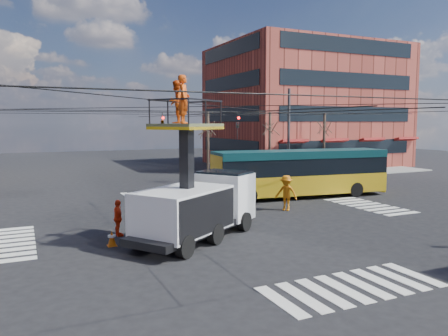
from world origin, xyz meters
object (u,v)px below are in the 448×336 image
(utility_truck, at_px, (197,190))
(flagger, at_px, (286,193))
(city_bus, at_px, (301,172))
(traffic_cone, at_px, (112,238))
(worker_ground, at_px, (118,218))

(utility_truck, distance_m, flagger, 7.88)
(utility_truck, height_order, flagger, utility_truck)
(utility_truck, relative_size, city_bus, 0.57)
(traffic_cone, xyz_separation_m, worker_ground, (0.56, 1.46, 0.50))
(city_bus, bearing_deg, utility_truck, -139.44)
(worker_ground, xyz_separation_m, flagger, (10.01, 1.73, 0.20))
(traffic_cone, xyz_separation_m, flagger, (10.57, 3.19, 0.70))
(worker_ground, relative_size, flagger, 0.81)
(city_bus, xyz_separation_m, worker_ground, (-13.41, -5.21, -0.90))
(traffic_cone, distance_m, worker_ground, 1.64)
(city_bus, bearing_deg, worker_ground, -152.60)
(traffic_cone, height_order, flagger, flagger)
(traffic_cone, bearing_deg, flagger, 16.78)
(worker_ground, bearing_deg, city_bus, -72.50)
(city_bus, distance_m, traffic_cone, 15.54)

